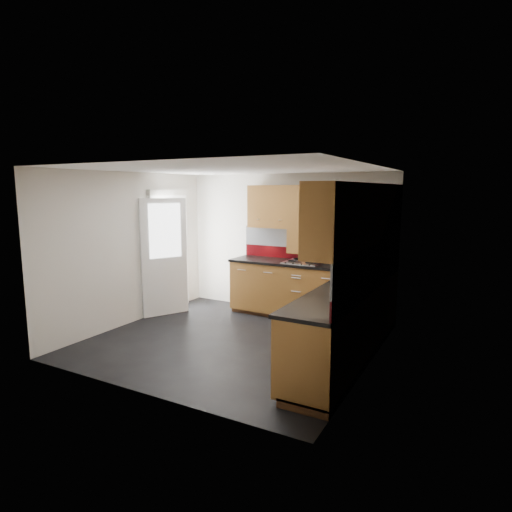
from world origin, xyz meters
The scene contains 14 objects.
room centered at (0.00, 0.00, 1.50)m, with size 4.00×3.80×2.64m.
base_cabinets centered at (1.07, 0.72, 0.44)m, with size 2.70×3.20×0.95m.
countertop centered at (1.05, 0.70, 0.92)m, with size 2.72×3.22×0.04m.
backsplash centered at (1.28, 0.93, 1.21)m, with size 2.70×3.20×0.54m.
upper_cabinets centered at (1.23, 0.78, 1.84)m, with size 2.50×3.20×0.72m.
extractor_hood centered at (0.45, 1.64, 1.28)m, with size 0.60×0.33×0.40m, color brown.
glass_cabinet centered at (1.71, 1.07, 1.87)m, with size 0.32×0.80×0.66m.
back_door centered at (-1.78, 0.75, 1.03)m, with size 0.42×1.19×2.04m.
gas_hob centered at (0.45, 1.47, 0.96)m, with size 0.60×0.53×0.05m.
utensil_pot centered at (0.44, 1.61, 1.03)m, with size 0.11×0.11×0.38m.
toaster centered at (1.69, 1.62, 1.03)m, with size 0.28×0.21×0.19m.
food_processor centered at (1.62, 0.22, 1.08)m, with size 0.18×0.18×0.30m.
paper_towel centered at (1.74, 0.98, 1.06)m, with size 0.12×0.12×0.24m, color white.
orange_cloth centered at (1.55, 1.08, 0.95)m, with size 0.15×0.13×0.02m, color orange.
Camera 1 is at (3.06, -4.95, 2.12)m, focal length 30.00 mm.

